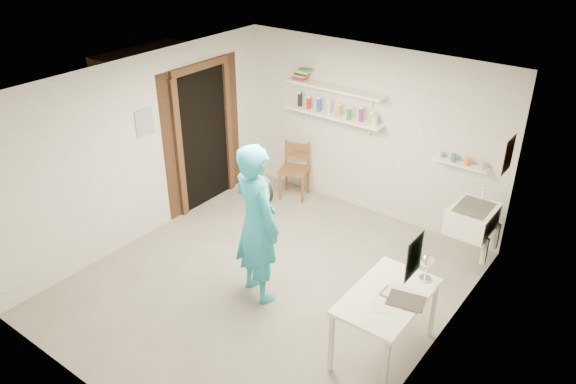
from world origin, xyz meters
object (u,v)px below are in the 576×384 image
Objects in this scene: man at (257,223)px; wall_clock at (263,189)px; work_table at (384,324)px; wooden_chair at (294,170)px; belfast_sink at (472,218)px; desk_lamp at (428,261)px.

man reaches higher than wall_clock.
wall_clock is 1.91m from work_table.
wooden_chair is at bearing 134.89° from wall_clock.
belfast_sink is 2.58m from man.
work_table is (1.61, -0.00, -0.57)m from man.
work_table is 0.75m from desk_lamp.
belfast_sink reaches higher than work_table.
man is 1.71m from work_table.
man is 5.56× the size of wall_clock.
wall_clock reaches higher than desk_lamp.
wall_clock is 0.38× the size of wooden_chair.
belfast_sink is 2.79m from wooden_chair.
desk_lamp is (2.84, -1.70, 0.51)m from wooden_chair.
desk_lamp is (0.07, -1.48, 0.25)m from belfast_sink.
work_table is (1.68, -0.21, -0.88)m from wall_clock.
desk_lamp is at bearing 67.58° from work_table.
desk_lamp reaches higher than belfast_sink.
work_table is at bearing -112.42° from desk_lamp.
man reaches higher than desk_lamp.
man is at bearing -83.94° from wooden_chair.
desk_lamp is at bearing -87.24° from belfast_sink.
wall_clock is at bearing 172.72° from work_table.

